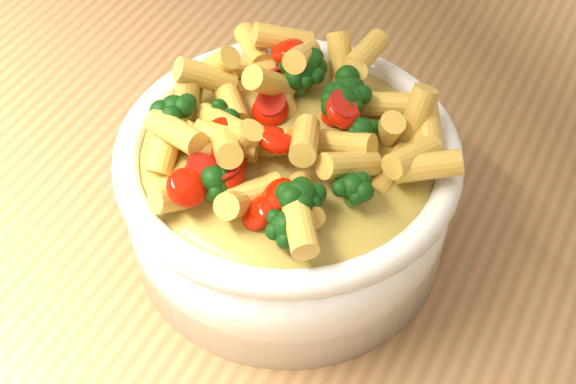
% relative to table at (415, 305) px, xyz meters
% --- Properties ---
extents(table, '(1.20, 0.80, 0.90)m').
position_rel_table_xyz_m(table, '(0.00, 0.00, 0.00)').
color(table, '#AE784A').
rests_on(table, ground).
extents(serving_bowl, '(0.22, 0.22, 0.10)m').
position_rel_table_xyz_m(serving_bowl, '(-0.09, -0.05, 0.15)').
color(serving_bowl, white).
rests_on(serving_bowl, table).
extents(pasta_salad, '(0.18, 0.18, 0.04)m').
position_rel_table_xyz_m(pasta_salad, '(-0.09, -0.05, 0.21)').
color(pasta_salad, '#F5BA4D').
rests_on(pasta_salad, serving_bowl).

